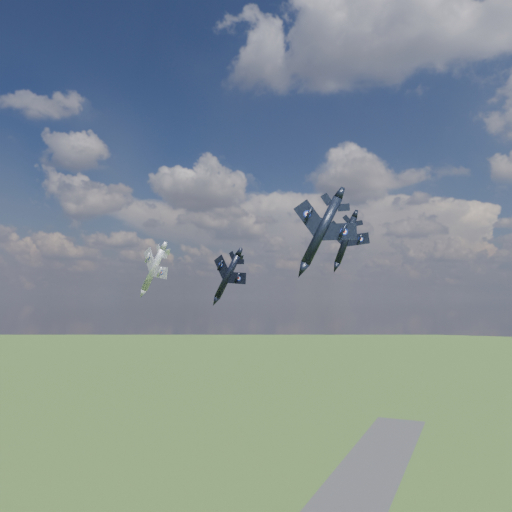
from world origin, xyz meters
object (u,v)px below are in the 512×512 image
at_px(jet_left_silver, 153,270).
at_px(jet_lead_navy, 228,276).
at_px(jet_high_navy, 346,240).
at_px(jet_right_navy, 322,231).

bearing_deg(jet_left_silver, jet_lead_navy, 11.17).
height_order(jet_lead_navy, jet_left_silver, jet_left_silver).
height_order(jet_lead_navy, jet_high_navy, jet_high_navy).
relative_size(jet_lead_navy, jet_left_silver, 0.90).
bearing_deg(jet_lead_navy, jet_right_navy, -24.46).
xyz_separation_m(jet_lead_navy, jet_left_silver, (-18.94, 2.43, 1.87)).
height_order(jet_right_navy, jet_left_silver, jet_right_navy).
relative_size(jet_right_navy, jet_left_silver, 1.00).
distance_m(jet_lead_navy, jet_right_navy, 29.75).
distance_m(jet_right_navy, jet_left_silver, 47.07).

